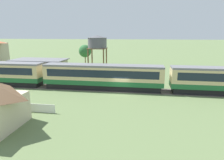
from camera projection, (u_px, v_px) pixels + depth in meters
ground_plane at (121, 93)px, 31.82m from camera, size 600.00×600.00×0.00m
passenger_train at (104, 76)px, 33.53m from camera, size 62.39×3.20×4.19m
railway_track at (97, 89)px, 34.26m from camera, size 132.78×3.60×0.04m
station_building at (40, 67)px, 44.91m from camera, size 11.95×7.71×3.63m
water_tower at (97, 43)px, 41.95m from camera, size 4.14×4.14×8.88m
yard_tree_1 at (85, 51)px, 55.28m from camera, size 3.46×3.46×6.24m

